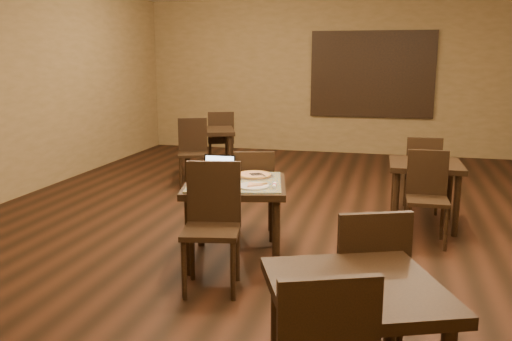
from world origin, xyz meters
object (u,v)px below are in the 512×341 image
(chair_main_near, at_px, (212,218))
(other_table_b_chair_far, at_px, (221,137))
(pizza_pan, at_px, (254,176))
(other_table_c, at_px, (355,308))
(laptop, at_px, (218,172))
(other_table_b, at_px, (208,137))
(other_table_b_chair_near, at_px, (193,148))
(other_table_c_chair_far, at_px, (367,277))
(chair_main_far, at_px, (254,189))
(other_table_a_chair_near, at_px, (427,191))
(other_table_a, at_px, (425,173))
(other_table_a_chair_far, at_px, (422,170))
(tiled_table, at_px, (235,192))

(chair_main_near, bearing_deg, other_table_b_chair_far, 95.83)
(pizza_pan, relative_size, other_table_c, 0.34)
(laptop, height_order, other_table_b, laptop)
(other_table_b_chair_near, distance_m, other_table_c_chair_far, 5.09)
(chair_main_near, relative_size, chair_main_far, 1.10)
(chair_main_near, height_order, other_table_b_chair_far, chair_main_near)
(other_table_a_chair_near, bearing_deg, pizza_pan, -157.40)
(pizza_pan, xyz_separation_m, other_table_a, (1.65, 1.29, -0.16))
(other_table_b, height_order, other_table_c_chair_far, other_table_c_chair_far)
(other_table_a_chair_near, relative_size, other_table_b, 0.90)
(other_table_a_chair_far, relative_size, other_table_b_chair_far, 0.96)
(other_table_a_chair_far, distance_m, other_table_b_chair_far, 3.68)
(chair_main_near, distance_m, other_table_a, 2.79)
(other_table_a, bearing_deg, chair_main_far, -154.00)
(chair_main_far, xyz_separation_m, laptop, (-0.22, -0.52, 0.28))
(pizza_pan, height_order, other_table_b_chair_near, other_table_b_chair_near)
(laptop, relative_size, other_table_a_chair_far, 0.33)
(tiled_table, relative_size, other_table_a_chair_near, 1.15)
(tiled_table, bearing_deg, other_table_c_chair_far, -62.05)
(chair_main_near, distance_m, other_table_a_chair_far, 3.23)
(other_table_a_chair_far, relative_size, other_table_c_chair_far, 0.93)
(chair_main_far, relative_size, other_table_b_chair_far, 0.96)
(other_table_b, relative_size, other_table_b_chair_far, 1.06)
(chair_main_near, xyz_separation_m, chair_main_far, (0.04, 1.23, -0.05))
(chair_main_near, xyz_separation_m, laptop, (-0.18, 0.71, 0.23))
(tiled_table, bearing_deg, other_table_b, 100.86)
(other_table_a, distance_m, other_table_c, 3.67)
(laptop, bearing_deg, tiled_table, -27.34)
(tiled_table, bearing_deg, other_table_a_chair_near, 16.75)
(other_table_a_chair_near, distance_m, other_table_b_chair_far, 4.34)
(other_table_a_chair_far, bearing_deg, pizza_pan, 46.60)
(tiled_table, xyz_separation_m, other_table_b_chair_far, (-1.41, 3.95, -0.10))
(tiled_table, relative_size, other_table_b, 1.04)
(other_table_c, bearing_deg, other_table_a, 59.88)
(other_table_b_chair_far, bearing_deg, other_table_c, 93.26)
(other_table_b, bearing_deg, other_table_a_chair_near, -57.07)
(pizza_pan, bearing_deg, laptop, -156.20)
(chair_main_far, relative_size, laptop, 3.08)
(laptop, distance_m, other_table_b_chair_far, 4.04)
(tiled_table, relative_size, chair_main_near, 1.05)
(other_table_c_chair_far, bearing_deg, chair_main_near, -56.68)
(other_table_c_chair_far, bearing_deg, other_table_c, 64.88)
(tiled_table, xyz_separation_m, chair_main_near, (-0.02, -0.61, -0.07))
(laptop, relative_size, pizza_pan, 0.84)
(laptop, relative_size, other_table_b, 0.29)
(other_table_b_chair_far, distance_m, other_table_c, 6.61)
(other_table_a, bearing_deg, other_table_b_chair_far, 141.12)
(other_table_a_chair_far, xyz_separation_m, other_table_b_chair_far, (-3.18, 1.86, 0.02))
(other_table_a, distance_m, other_table_a_chair_near, 0.56)
(other_table_a, bearing_deg, other_table_b, 148.63)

